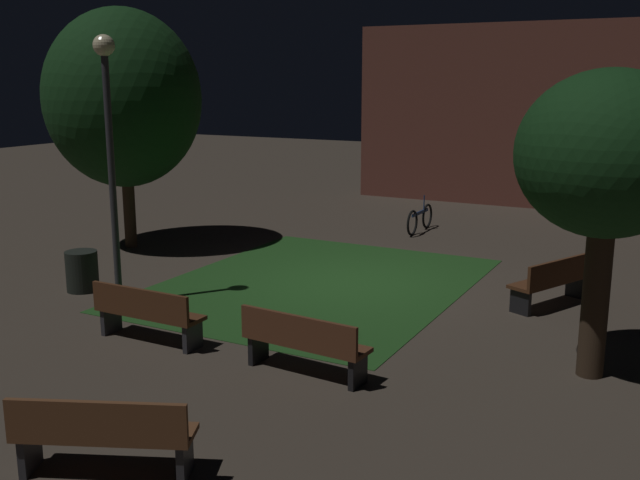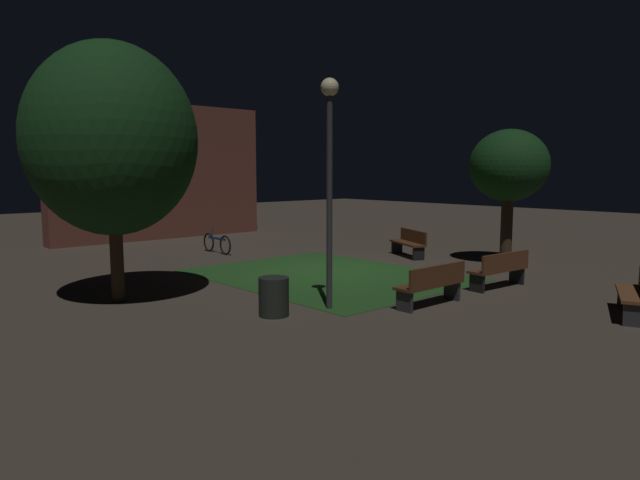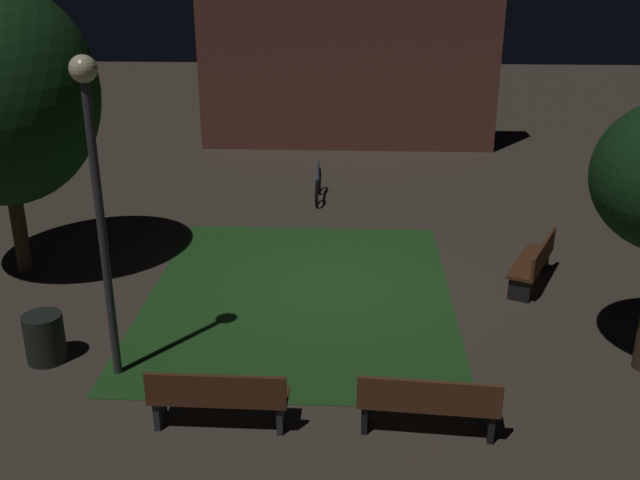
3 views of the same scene
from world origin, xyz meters
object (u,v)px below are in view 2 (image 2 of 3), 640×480
Objects in this scene: bench_front_right at (409,242)px; bicycle at (217,243)px; tree_back_right at (509,167)px; trash_bin at (274,297)px; bench_corner at (432,283)px; bench_path_side at (636,293)px; bench_front_left at (501,269)px; lamp_post_plaza_west at (330,155)px; tree_tall_center at (112,140)px.

bicycle is at bearing 130.80° from bench_front_right.
tree_back_right reaches higher than trash_bin.
trash_bin is (-8.01, -3.11, -0.10)m from bench_front_right.
bench_corner is 1.04× the size of bicycle.
bench_front_left is at bearing 81.03° from bench_path_side.
bench_corner is at bearing -94.72° from bicycle.
bench_front_right is 0.40× the size of lamp_post_plaza_west.
bicycle is at bearing 101.08° from bench_front_left.
tree_tall_center is 7.92m from bicycle.
tree_back_right is 9.81m from bicycle.
tree_tall_center is 7.20× the size of trash_bin.
trash_bin is (-5.62, 1.59, -0.10)m from bench_front_left.
bench_front_right is at bearing 26.65° from lamp_post_plaza_west.
bench_corner reaches higher than trash_bin.
bench_front_right is 1.06× the size of bicycle.
bench_front_right is at bearing 21.24° from trash_bin.
lamp_post_plaza_west is at bearing -50.58° from tree_tall_center.
bench_path_side is at bearing -55.46° from bench_corner.
tree_tall_center is (-4.67, 4.84, 2.97)m from bench_corner.
bicycle is (3.73, 8.07, -0.04)m from trash_bin.
tree_back_right is 9.39m from trash_bin.
bench_front_left is 1.00× the size of bench_front_right.
tree_back_right is (3.41, 1.82, 2.45)m from bench_front_left.
trash_bin is at bearing 165.39° from lamp_post_plaza_west.
bench_front_left is 2.41× the size of trash_bin.
bicycle reaches higher than bench_path_side.
lamp_post_plaza_west is 6.07× the size of trash_bin.
trash_bin is at bearing -61.86° from tree_tall_center.
tree_tall_center is at bearing -138.64° from bicycle.
bench_corner and bench_front_left have the same top height.
bench_front_right is at bearing 69.88° from bench_path_side.
bench_path_side is 10.97m from tree_tall_center.
tree_back_right is 5.32× the size of trash_bin.
bench_corner is at bearing -46.02° from tree_tall_center.
bicycle reaches higher than bench_front_right.
bench_front_left is at bearing -116.90° from bench_front_right.
bench_corner is 3.34m from trash_bin.
trash_bin is at bearing 164.21° from bench_front_left.
tree_back_right reaches higher than bench_front_right.
lamp_post_plaza_west is 3.01m from trash_bin.
bench_front_left is at bearing -78.92° from bicycle.
tree_tall_center reaches higher than lamp_post_plaza_west.
bench_front_left is at bearing 0.00° from bench_corner.
bench_path_side is at bearing -48.58° from lamp_post_plaza_west.
bench_front_left is at bearing -33.33° from tree_tall_center.
tree_back_right is at bearing 28.08° from bench_front_left.
tree_back_right reaches higher than bench_front_left.
bench_path_side is 7.00m from trash_bin.
lamp_post_plaza_west reaches higher than bicycle.
trash_bin is (-5.12, 4.77, -0.10)m from bench_path_side.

